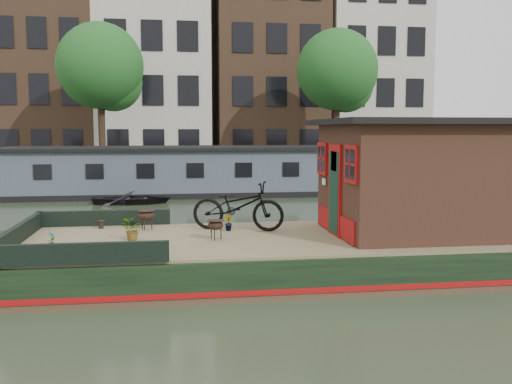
{
  "coord_description": "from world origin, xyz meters",
  "views": [
    {
      "loc": [
        -2.93,
        -11.42,
        2.84
      ],
      "look_at": [
        -1.17,
        0.5,
        1.53
      ],
      "focal_mm": 40.0,
      "sensor_mm": 36.0,
      "label": 1
    }
  ],
  "objects": [
    {
      "name": "quay",
      "position": [
        0.0,
        20.5,
        0.45
      ],
      "size": [
        60.0,
        6.0,
        0.9
      ],
      "primitive_type": "cube",
      "color": "#47443F",
      "rests_on": "ground"
    },
    {
      "name": "cabin",
      "position": [
        2.19,
        0.0,
        1.88
      ],
      "size": [
        4.0,
        3.5,
        2.42
      ],
      "color": "#331E13",
      "rests_on": "houseboat_deck"
    },
    {
      "name": "houseboat_hull",
      "position": [
        -1.33,
        0.0,
        0.27
      ],
      "size": [
        14.01,
        4.02,
        0.6
      ],
      "color": "black",
      "rests_on": "ground"
    },
    {
      "name": "bollard_stbd",
      "position": [
        -4.98,
        -1.7,
        0.77
      ],
      "size": [
        0.2,
        0.2,
        0.23
      ],
      "primitive_type": "cylinder",
      "color": "black",
      "rests_on": "houseboat_deck"
    },
    {
      "name": "brazier_front",
      "position": [
        -2.09,
        -0.12,
        0.85
      ],
      "size": [
        0.48,
        0.48,
        0.4
      ],
      "primitive_type": null,
      "rotation": [
        0.0,
        0.0,
        0.38
      ],
      "color": "black",
      "rests_on": "houseboat_deck"
    },
    {
      "name": "far_houseboat",
      "position": [
        0.0,
        14.0,
        0.97
      ],
      "size": [
        20.4,
        4.4,
        2.11
      ],
      "color": "#434D59",
      "rests_on": "ground"
    },
    {
      "name": "dinghy",
      "position": [
        -4.5,
        11.04,
        0.31
      ],
      "size": [
        3.09,
        2.3,
        0.62
      ],
      "primitive_type": "imported",
      "rotation": [
        0.0,
        0.0,
        1.51
      ],
      "color": "black",
      "rests_on": "ground"
    },
    {
      "name": "townhouse_row",
      "position": [
        0.15,
        27.5,
        7.9
      ],
      "size": [
        27.25,
        8.0,
        16.5
      ],
      "color": "brown",
      "rests_on": "ground"
    },
    {
      "name": "tree_left",
      "position": [
        -6.36,
        19.07,
        5.89
      ],
      "size": [
        4.4,
        4.4,
        7.4
      ],
      "color": "#332316",
      "rests_on": "quay"
    },
    {
      "name": "potted_plant_c",
      "position": [
        -3.76,
        0.05,
        0.86
      ],
      "size": [
        0.39,
        0.34,
        0.43
      ],
      "primitive_type": "imported",
      "rotation": [
        0.0,
        0.0,
        3.11
      ],
      "color": "brown",
      "rests_on": "houseboat_deck"
    },
    {
      "name": "potted_plant_e",
      "position": [
        -5.19,
        -0.48,
        0.81
      ],
      "size": [
        0.16,
        0.19,
        0.31
      ],
      "primitive_type": "imported",
      "rotation": [
        0.0,
        0.0,
        1.22
      ],
      "color": "brown",
      "rests_on": "houseboat_deck"
    },
    {
      "name": "tree_right",
      "position": [
        6.14,
        19.07,
        5.89
      ],
      "size": [
        4.4,
        4.4,
        7.4
      ],
      "color": "#332316",
      "rests_on": "quay"
    },
    {
      "name": "ground",
      "position": [
        0.0,
        0.0,
        0.0
      ],
      "size": [
        120.0,
        120.0,
        0.0
      ],
      "primitive_type": "plane",
      "color": "#2F3B25",
      "rests_on": "ground"
    },
    {
      "name": "brazier_rear",
      "position": [
        -3.52,
        1.25,
        0.87
      ],
      "size": [
        0.44,
        0.44,
        0.43
      ],
      "primitive_type": null,
      "rotation": [
        0.0,
        0.0,
        -0.11
      ],
      "color": "black",
      "rests_on": "houseboat_deck"
    },
    {
      "name": "potted_plant_b",
      "position": [
        -1.74,
        0.84,
        0.83
      ],
      "size": [
        0.22,
        0.24,
        0.35
      ],
      "primitive_type": "imported",
      "rotation": [
        0.0,
        0.0,
        2.01
      ],
      "color": "maroon",
      "rests_on": "houseboat_deck"
    },
    {
      "name": "bicycle",
      "position": [
        -1.52,
        0.88,
        1.19
      ],
      "size": [
        2.17,
        1.38,
        1.07
      ],
      "primitive_type": "imported",
      "rotation": [
        0.0,
        0.0,
        1.22
      ],
      "color": "black",
      "rests_on": "houseboat_deck"
    },
    {
      "name": "bow_bulwark",
      "position": [
        -5.07,
        0.0,
        0.82
      ],
      "size": [
        3.0,
        4.0,
        0.35
      ],
      "color": "black",
      "rests_on": "houseboat_deck"
    },
    {
      "name": "bollard_port",
      "position": [
        -4.52,
        1.53,
        0.74
      ],
      "size": [
        0.16,
        0.16,
        0.18
      ],
      "primitive_type": "cylinder",
      "color": "black",
      "rests_on": "houseboat_deck"
    },
    {
      "name": "houseboat_deck",
      "position": [
        0.0,
        0.0,
        0.62
      ],
      "size": [
        11.8,
        3.8,
        0.05
      ],
      "primitive_type": "cube",
      "color": "#81724F",
      "rests_on": "houseboat_hull"
    }
  ]
}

